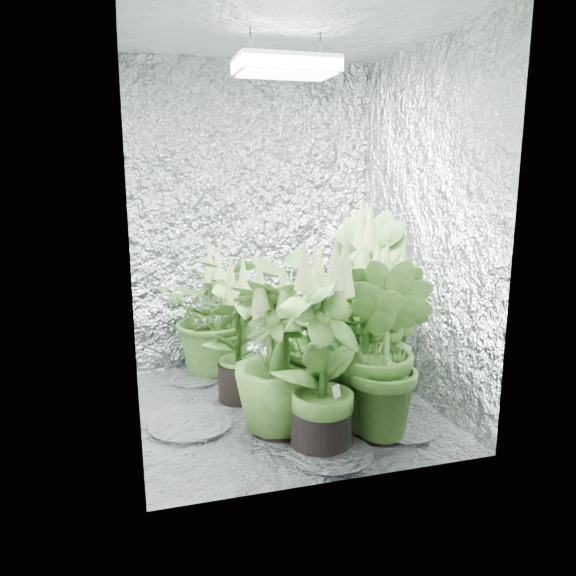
# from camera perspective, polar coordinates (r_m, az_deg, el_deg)

# --- Properties ---
(ground) EXTENTS (1.60, 1.60, 0.00)m
(ground) POSITION_cam_1_polar(r_m,az_deg,el_deg) (3.25, -0.20, -12.00)
(ground) COLOR silver
(ground) RESTS_ON ground
(walls) EXTENTS (1.62, 1.62, 2.00)m
(walls) POSITION_cam_1_polar(r_m,az_deg,el_deg) (2.99, -0.21, 5.78)
(walls) COLOR silver
(walls) RESTS_ON ground
(ceiling) EXTENTS (1.60, 1.60, 0.01)m
(ceiling) POSITION_cam_1_polar(r_m,az_deg,el_deg) (3.05, -0.23, 24.83)
(ceiling) COLOR silver
(ceiling) RESTS_ON walls
(grow_lamp) EXTENTS (0.50, 0.30, 0.22)m
(grow_lamp) POSITION_cam_1_polar(r_m,az_deg,el_deg) (3.01, -0.22, 21.60)
(grow_lamp) COLOR gray
(grow_lamp) RESTS_ON ceiling
(plant_a) EXTENTS (0.86, 0.86, 0.86)m
(plant_a) POSITION_cam_1_polar(r_m,az_deg,el_deg) (3.66, -7.25, -2.69)
(plant_a) COLOR black
(plant_a) RESTS_ON ground
(plant_b) EXTENTS (0.56, 0.56, 0.84)m
(plant_b) POSITION_cam_1_polar(r_m,az_deg,el_deg) (3.24, -5.06, -5.03)
(plant_b) COLOR black
(plant_b) RESTS_ON ground
(plant_c) EXTENTS (0.73, 0.73, 1.16)m
(plant_c) POSITION_cam_1_polar(r_m,az_deg,el_deg) (3.35, 8.09, -1.80)
(plant_c) COLOR black
(plant_c) RESTS_ON ground
(plant_d) EXTENTS (0.60, 0.60, 0.88)m
(plant_d) POSITION_cam_1_polar(r_m,az_deg,el_deg) (2.84, -1.20, -7.09)
(plant_d) COLOR black
(plant_d) RESTS_ON ground
(plant_e) EXTENTS (0.91, 0.91, 0.93)m
(plant_e) POSITION_cam_1_polar(r_m,az_deg,el_deg) (3.02, 3.60, -5.03)
(plant_e) COLOR black
(plant_e) RESTS_ON ground
(plant_f) EXTENTS (0.67, 0.67, 1.06)m
(plant_f) POSITION_cam_1_polar(r_m,az_deg,el_deg) (2.62, 3.51, -6.83)
(plant_f) COLOR black
(plant_f) RESTS_ON ground
(plant_g) EXTENTS (0.68, 0.68, 1.00)m
(plant_g) POSITION_cam_1_polar(r_m,az_deg,el_deg) (2.81, 9.58, -6.13)
(plant_g) COLOR black
(plant_g) RESTS_ON ground
(plant_h) EXTENTS (0.69, 0.69, 0.97)m
(plant_h) POSITION_cam_1_polar(r_m,az_deg,el_deg) (3.06, 8.00, -4.82)
(plant_h) COLOR black
(plant_h) RESTS_ON ground
(circulation_fan) EXTENTS (0.16, 0.28, 0.33)m
(circulation_fan) POSITION_cam_1_polar(r_m,az_deg,el_deg) (3.94, 6.04, -5.58)
(circulation_fan) COLOR black
(circulation_fan) RESTS_ON ground
(plant_label) EXTENTS (0.05, 0.04, 0.07)m
(plant_label) POSITION_cam_1_polar(r_m,az_deg,el_deg) (2.67, 4.97, -10.58)
(plant_label) COLOR white
(plant_label) RESTS_ON plant_f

